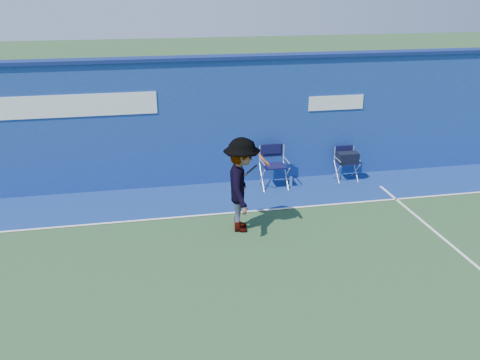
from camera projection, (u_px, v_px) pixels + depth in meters
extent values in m
plane|color=#294927|center=(226.00, 302.00, 7.93)|extent=(80.00, 80.00, 0.00)
cube|color=navy|center=(189.00, 124.00, 12.14)|extent=(24.00, 0.40, 3.00)
cube|color=navy|center=(187.00, 58.00, 11.57)|extent=(24.00, 0.50, 0.08)
cube|color=white|center=(54.00, 107.00, 11.19)|extent=(4.50, 0.02, 0.50)
cube|color=white|center=(336.00, 103.00, 12.44)|extent=(1.40, 0.02, 0.35)
cube|color=navy|center=(197.00, 199.00, 11.68)|extent=(24.00, 1.80, 0.01)
cube|color=white|center=(201.00, 215.00, 10.85)|extent=(24.00, 0.06, 0.01)
cube|color=#0E0E34|center=(274.00, 166.00, 12.17)|extent=(0.53, 0.45, 0.03)
cube|color=silver|center=(272.00, 154.00, 12.33)|extent=(0.60, 0.03, 0.44)
cube|color=#0E0E34|center=(272.00, 150.00, 12.30)|extent=(0.53, 0.03, 0.31)
cube|color=#0E0E34|center=(272.00, 149.00, 12.29)|extent=(0.44, 0.07, 0.24)
cube|color=#0E0E34|center=(347.00, 163.00, 12.65)|extent=(0.44, 0.37, 0.03)
cube|color=silver|center=(344.00, 153.00, 12.79)|extent=(0.50, 0.02, 0.37)
cube|color=#0E0E34|center=(344.00, 150.00, 12.76)|extent=(0.44, 0.02, 0.26)
cube|color=black|center=(348.00, 158.00, 12.58)|extent=(0.50, 0.29, 0.27)
cylinder|color=silver|center=(291.00, 181.00, 12.39)|extent=(0.07, 0.07, 0.24)
imported|color=#EA4738|center=(242.00, 185.00, 9.94)|extent=(0.91, 1.34, 1.91)
torus|color=#CF521B|center=(264.00, 159.00, 9.70)|extent=(0.27, 0.38, 0.30)
cylinder|color=gray|center=(264.00, 159.00, 9.70)|extent=(0.21, 0.32, 0.24)
cylinder|color=black|center=(250.00, 171.00, 9.73)|extent=(0.29, 0.04, 0.24)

